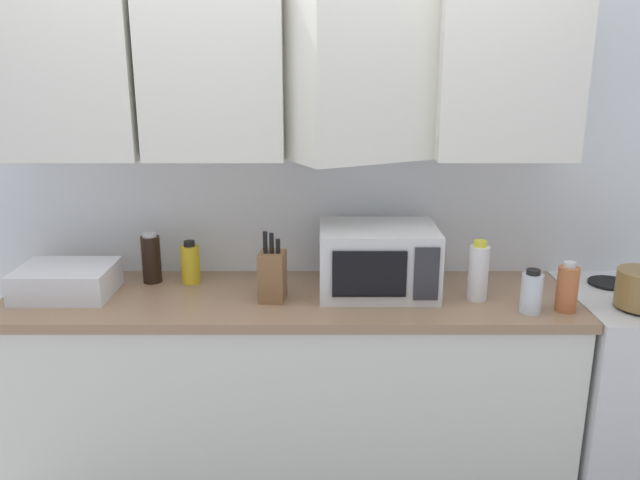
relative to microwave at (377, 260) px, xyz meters
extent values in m
cube|color=white|center=(-0.37, 0.30, 0.26)|extent=(3.21, 0.06, 2.60)
cube|color=white|center=(-1.24, 0.11, 0.79)|extent=(0.56, 0.33, 0.75)
cube|color=white|center=(-0.66, 0.11, 0.79)|extent=(0.56, 0.33, 0.75)
cube|color=white|center=(-0.08, 0.07, 0.79)|extent=(0.64, 0.55, 0.75)
cube|color=white|center=(0.50, 0.11, 0.79)|extent=(0.56, 0.33, 0.75)
cube|color=white|center=(-0.37, -0.03, -0.61)|extent=(2.31, 0.60, 0.86)
cube|color=#9E7A5B|center=(-0.37, -0.03, -0.16)|extent=(2.34, 0.63, 0.04)
cylinder|color=black|center=(1.02, 0.09, -0.13)|extent=(0.18, 0.18, 0.01)
cube|color=silver|center=(0.00, 0.00, 0.00)|extent=(0.48, 0.36, 0.28)
cube|color=black|center=(-0.05, -0.18, 0.00)|extent=(0.29, 0.01, 0.18)
cube|color=#2D2D33|center=(0.17, -0.18, 0.00)|extent=(0.10, 0.01, 0.21)
cube|color=silver|center=(-1.29, -0.03, -0.08)|extent=(0.38, 0.30, 0.12)
cube|color=brown|center=(-0.43, -0.09, -0.04)|extent=(0.11, 0.13, 0.20)
cylinder|color=black|center=(-0.45, -0.10, 0.10)|extent=(0.02, 0.02, 0.09)
cylinder|color=black|center=(-0.43, -0.10, 0.10)|extent=(0.02, 0.02, 0.08)
cylinder|color=black|center=(-0.40, -0.10, 0.09)|extent=(0.02, 0.02, 0.06)
cylinder|color=gold|center=(-0.80, 0.12, -0.06)|extent=(0.08, 0.08, 0.16)
cylinder|color=black|center=(-0.80, 0.12, 0.04)|extent=(0.05, 0.05, 0.02)
cylinder|color=white|center=(0.40, -0.09, -0.03)|extent=(0.08, 0.08, 0.22)
cylinder|color=yellow|center=(0.40, -0.09, 0.10)|extent=(0.05, 0.05, 0.02)
cylinder|color=#BC6638|center=(0.71, -0.21, -0.05)|extent=(0.08, 0.08, 0.18)
cylinder|color=silver|center=(0.71, -0.21, 0.05)|extent=(0.05, 0.05, 0.02)
cylinder|color=silver|center=(0.57, -0.23, -0.06)|extent=(0.08, 0.08, 0.15)
cylinder|color=black|center=(0.57, -0.23, 0.02)|extent=(0.05, 0.05, 0.02)
cylinder|color=black|center=(-0.97, 0.12, -0.04)|extent=(0.08, 0.08, 0.20)
cylinder|color=silver|center=(-0.97, 0.12, 0.07)|extent=(0.06, 0.06, 0.02)
camera|label=1|loc=(-0.24, -2.50, 0.79)|focal=35.56mm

